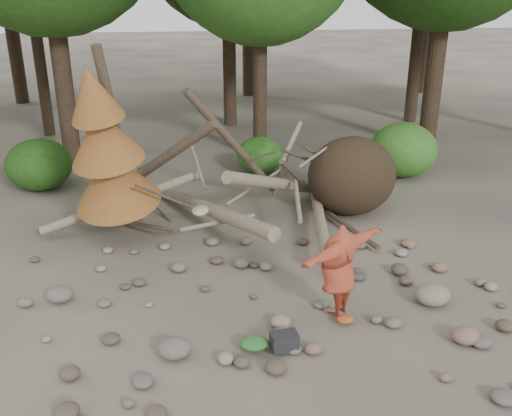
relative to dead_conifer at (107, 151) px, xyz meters
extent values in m
plane|color=#514C44|center=(3.12, -3.37, -2.11)|extent=(120.00, 120.00, 0.00)
ellipsoid|color=#332619|center=(5.72, 0.93, -1.12)|extent=(2.20, 1.87, 1.98)
cylinder|color=gray|center=(2.12, 0.33, -1.56)|extent=(2.61, 5.11, 1.08)
cylinder|color=gray|center=(3.92, 0.83, -1.21)|extent=(3.18, 3.71, 1.90)
cylinder|color=brown|center=(0.92, 1.23, -0.71)|extent=(3.08, 1.91, 2.49)
cylinder|color=gray|center=(4.72, 0.13, -1.76)|extent=(1.13, 4.98, 0.43)
cylinder|color=brown|center=(2.82, 1.43, -0.31)|extent=(2.39, 1.03, 2.89)
cylinder|color=gray|center=(0.12, 0.63, -1.41)|extent=(3.71, 0.86, 1.20)
cylinder|color=#4C3F30|center=(0.62, 0.13, -1.81)|extent=(1.52, 1.70, 0.49)
cylinder|color=gray|center=(3.32, 1.03, -1.31)|extent=(1.57, 0.85, 0.69)
cylinder|color=#4C3F30|center=(4.92, 1.53, -0.91)|extent=(1.92, 1.25, 1.10)
cylinder|color=gray|center=(1.92, 0.83, -0.61)|extent=(0.37, 1.42, 0.85)
cylinder|color=#4C3F30|center=(5.32, -0.17, -1.96)|extent=(0.79, 2.54, 0.12)
cylinder|color=gray|center=(2.32, -0.27, -1.66)|extent=(1.78, 1.11, 0.29)
cylinder|color=#4C3F30|center=(0.22, 0.43, 0.09)|extent=(0.67, 1.13, 4.35)
cone|color=brown|center=(0.06, 0.12, -0.61)|extent=(2.06, 2.13, 1.86)
cone|color=brown|center=(-0.05, -0.09, 0.39)|extent=(1.71, 1.78, 1.65)
cone|color=brown|center=(-0.14, -0.28, 1.29)|extent=(1.23, 1.30, 1.41)
cylinder|color=#38281C|center=(-1.88, 6.13, 2.37)|extent=(0.56, 0.56, 8.96)
cylinder|color=#38281C|center=(4.12, 5.83, 1.46)|extent=(0.44, 0.44, 7.14)
cylinder|color=#38281C|center=(10.12, 6.43, 2.61)|extent=(0.60, 0.60, 9.45)
cylinder|color=#38281C|center=(-3.38, 10.13, 1.67)|extent=(0.42, 0.42, 7.56)
cylinder|color=#38281C|center=(3.62, 10.83, 2.16)|extent=(0.52, 0.52, 8.54)
cylinder|color=#38281C|center=(11.12, 10.43, 1.95)|extent=(0.50, 0.50, 8.12)
cylinder|color=#38281C|center=(5.12, 17.13, 2.26)|extent=(0.54, 0.54, 8.75)
cylinder|color=#38281C|center=(14.12, 16.63, 1.81)|extent=(0.46, 0.46, 7.84)
ellipsoid|color=#235015|center=(-2.38, 3.83, -1.39)|extent=(1.80, 1.80, 1.44)
ellipsoid|color=#2E651D|center=(3.92, 4.43, -1.55)|extent=(1.40, 1.40, 1.12)
ellipsoid|color=#397825|center=(8.12, 3.63, -1.31)|extent=(2.00, 2.00, 1.60)
imported|color=#9E3A23|center=(4.11, -3.69, -1.19)|extent=(2.01, 1.68, 1.69)
cylinder|color=tan|center=(1.80, -4.04, 0.18)|extent=(0.28, 0.27, 0.12)
cube|color=black|center=(3.02, -4.57, -1.97)|extent=(0.45, 0.33, 0.28)
ellipsoid|color=#2C6528|center=(2.56, -4.47, -2.02)|extent=(0.47, 0.39, 0.18)
ellipsoid|color=#B54C1F|center=(4.20, -3.94, -2.06)|extent=(0.30, 0.25, 0.11)
ellipsoid|color=#686257|center=(1.30, -4.46, -1.96)|extent=(0.52, 0.47, 0.31)
ellipsoid|color=#846552|center=(5.99, -4.72, -1.97)|extent=(0.46, 0.41, 0.28)
ellipsoid|color=gray|center=(5.95, -3.51, -1.92)|extent=(0.64, 0.57, 0.38)
ellipsoid|color=#685F57|center=(-0.79, -2.50, -1.96)|extent=(0.49, 0.44, 0.29)
camera|label=1|loc=(1.56, -12.00, 3.39)|focal=40.00mm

